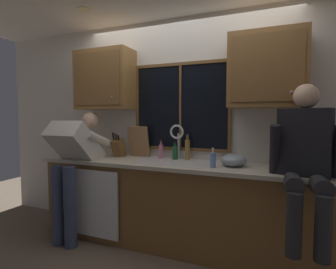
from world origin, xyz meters
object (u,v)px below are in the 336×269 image
knife_block (118,148)px  soap_dispenser (213,160)px  bottle_tall_clear (187,149)px  bottle_amber_small (175,152)px  cutting_board (139,142)px  mixing_bowl (234,160)px  person_standing (75,159)px  bottle_green_glass (161,151)px  person_sitting_on_counter (305,155)px

knife_block → soap_dispenser: bearing=-11.1°
bottle_tall_clear → knife_block: bearing=-173.6°
bottle_amber_small → cutting_board: bearing=175.8°
mixing_bowl → bottle_amber_small: bottle_amber_small is taller
cutting_board → soap_dispenser: size_ratio=1.94×
person_standing → soap_dispenser: 1.56m
bottle_amber_small → bottle_tall_clear: bearing=16.1°
knife_block → bottle_amber_small: knife_block is taller
bottle_green_glass → bottle_tall_clear: (0.32, 0.03, 0.03)m
bottle_green_glass → bottle_tall_clear: 0.32m
mixing_bowl → bottle_amber_small: bearing=167.8°
cutting_board → bottle_green_glass: size_ratio=1.78×
mixing_bowl → bottle_green_glass: bearing=169.7°
bottle_green_glass → bottle_amber_small: (0.18, -0.01, -0.01)m
cutting_board → bottle_green_glass: 0.33m
bottle_amber_small → bottle_green_glass: bearing=177.0°
person_standing → bottle_tall_clear: size_ratio=4.97×
person_sitting_on_counter → soap_dispenser: size_ratio=6.43×
person_standing → bottle_tall_clear: (1.19, 0.49, 0.11)m
person_sitting_on_counter → knife_block: person_sitting_on_counter is taller
mixing_bowl → bottle_amber_small: (-0.68, 0.15, 0.03)m
person_standing → knife_block: person_standing is taller
person_standing → bottle_amber_small: bearing=23.2°
mixing_bowl → bottle_tall_clear: 0.58m
mixing_bowl → soap_dispenser: (-0.18, -0.15, 0.02)m
mixing_bowl → person_sitting_on_counter: bearing=-26.2°
cutting_board → bottle_tall_clear: (0.63, 0.00, -0.06)m
person_standing → bottle_green_glass: 0.99m
cutting_board → soap_dispenser: cutting_board is taller
person_sitting_on_counter → mixing_bowl: (-0.60, 0.30, -0.13)m
knife_block → mixing_bowl: knife_block is taller
bottle_tall_clear → bottle_green_glass: bearing=-174.6°
person_sitting_on_counter → mixing_bowl: bearing=153.8°
person_sitting_on_counter → cutting_board: (-1.77, 0.48, 0.00)m
cutting_board → soap_dispenser: 1.05m
person_sitting_on_counter → bottle_amber_small: 1.36m
person_standing → person_sitting_on_counter: size_ratio=1.17×
knife_block → bottle_tall_clear: knife_block is taller
person_sitting_on_counter → cutting_board: person_sitting_on_counter is taller
person_standing → bottle_amber_small: person_standing is taller
person_sitting_on_counter → bottle_green_glass: bearing=162.7°
bottle_amber_small → mixing_bowl: bearing=-12.2°
cutting_board → mixing_bowl: bearing=-8.9°
person_standing → person_sitting_on_counter: (2.33, 0.00, 0.17)m
soap_dispenser → cutting_board: bearing=161.4°
cutting_board → person_standing: bearing=-139.1°
bottle_tall_clear → mixing_bowl: bearing=-19.0°
knife_block → bottle_tall_clear: (0.86, 0.10, 0.01)m
mixing_bowl → bottle_green_glass: 0.87m
person_sitting_on_counter → knife_block: size_ratio=3.92×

